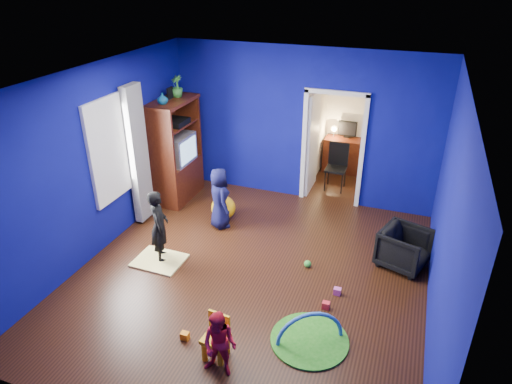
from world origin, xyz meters
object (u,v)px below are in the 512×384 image
(hopper_ball, at_px, (223,208))
(kid_chair, at_px, (215,340))
(study_desk, at_px, (344,155))
(toddler_red, at_px, (220,345))
(play_mat, at_px, (309,340))
(tv_armoire, at_px, (176,151))
(child_navy, at_px, (219,198))
(crt_tv, at_px, (178,149))
(armchair, at_px, (404,248))
(folding_chair, at_px, (336,168))
(child_black, at_px, (159,226))
(vase, at_px, (162,99))

(hopper_ball, height_order, kid_chair, kid_chair)
(study_desk, bearing_deg, toddler_red, -92.61)
(toddler_red, distance_m, hopper_ball, 3.49)
(play_mat, relative_size, study_desk, 1.10)
(toddler_red, relative_size, kid_chair, 1.68)
(play_mat, bearing_deg, tv_armoire, 139.53)
(child_navy, height_order, tv_armoire, tv_armoire)
(crt_tv, height_order, study_desk, crt_tv)
(armchair, height_order, folding_chair, folding_chair)
(folding_chair, bearing_deg, toddler_red, -93.11)
(child_black, height_order, crt_tv, crt_tv)
(armchair, bearing_deg, child_navy, 106.35)
(armchair, relative_size, crt_tv, 0.98)
(child_navy, height_order, folding_chair, child_navy)
(crt_tv, bearing_deg, study_desk, 40.42)
(folding_chair, bearing_deg, armchair, -56.50)
(vase, xyz_separation_m, play_mat, (3.37, -2.58, -2.05))
(armchair, relative_size, toddler_red, 0.81)
(armchair, distance_m, toddler_red, 3.35)
(armchair, height_order, kid_chair, armchair)
(child_navy, distance_m, folding_chair, 2.68)
(kid_chair, relative_size, play_mat, 0.52)
(toddler_red, height_order, crt_tv, crt_tv)
(crt_tv, relative_size, hopper_ball, 1.59)
(kid_chair, height_order, folding_chair, folding_chair)
(child_navy, xyz_separation_m, kid_chair, (1.17, -2.75, -0.30))
(child_black, height_order, toddler_red, child_black)
(child_navy, relative_size, crt_tv, 1.56)
(tv_armoire, bearing_deg, folding_chair, 26.53)
(tv_armoire, relative_size, hopper_ball, 4.46)
(child_black, xyz_separation_m, folding_chair, (2.06, 3.37, -0.13))
(vase, bearing_deg, play_mat, -37.39)
(armchair, relative_size, study_desk, 0.78)
(play_mat, height_order, folding_chair, folding_chair)
(toddler_red, height_order, folding_chair, folding_chair)
(vase, bearing_deg, study_desk, 43.41)
(child_navy, bearing_deg, armchair, -133.13)
(armchair, xyz_separation_m, kid_chair, (-1.93, -2.63, -0.06))
(study_desk, distance_m, folding_chair, 0.96)
(tv_armoire, xyz_separation_m, play_mat, (3.37, -2.88, -0.97))
(toddler_red, xyz_separation_m, tv_armoire, (-2.54, 3.69, 0.56))
(child_navy, relative_size, study_desk, 1.24)
(tv_armoire, height_order, folding_chair, tv_armoire)
(vase, xyz_separation_m, tv_armoire, (0.00, 0.30, -1.08))
(toddler_red, height_order, tv_armoire, tv_armoire)
(child_navy, xyz_separation_m, vase, (-1.22, 0.44, 1.51))
(armchair, distance_m, child_black, 3.73)
(armchair, relative_size, child_navy, 0.62)
(armchair, distance_m, hopper_ball, 3.17)
(vase, height_order, folding_chair, vase)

